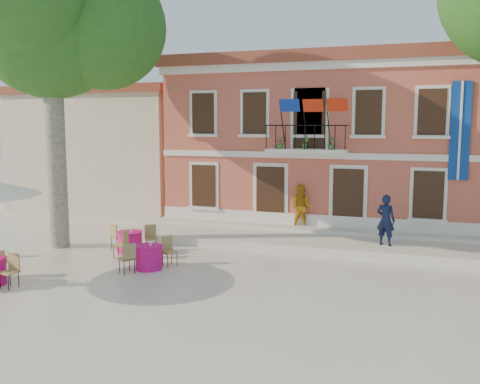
% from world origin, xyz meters
% --- Properties ---
extents(ground, '(90.00, 90.00, 0.00)m').
position_xyz_m(ground, '(0.00, 0.00, 0.00)').
color(ground, beige).
rests_on(ground, ground).
extents(main_building, '(13.50, 9.59, 7.50)m').
position_xyz_m(main_building, '(2.00, 9.99, 3.78)').
color(main_building, '#CA5649').
rests_on(main_building, ground).
extents(neighbor_west, '(9.40, 9.40, 6.40)m').
position_xyz_m(neighbor_west, '(-9.50, 11.00, 3.22)').
color(neighbor_west, beige).
rests_on(neighbor_west, ground).
extents(terrace, '(14.00, 3.40, 0.30)m').
position_xyz_m(terrace, '(2.00, 4.40, 0.15)').
color(terrace, silver).
rests_on(terrace, ground).
extents(plane_tree_west, '(5.66, 5.66, 11.12)m').
position_xyz_m(plane_tree_west, '(-6.36, 1.02, 8.19)').
color(plane_tree_west, '#A59E84').
rests_on(plane_tree_west, ground).
extents(pedestrian_navy, '(0.76, 0.61, 1.80)m').
position_xyz_m(pedestrian_navy, '(5.21, 3.90, 1.20)').
color(pedestrian_navy, '#101735').
rests_on(pedestrian_navy, terrace).
extents(pedestrian_orange, '(0.92, 0.73, 1.84)m').
position_xyz_m(pedestrian_orange, '(1.80, 5.66, 1.22)').
color(pedestrian_orange, orange).
rests_on(pedestrian_orange, terrace).
extents(cafe_table_3, '(1.86, 1.70, 0.95)m').
position_xyz_m(cafe_table_3, '(-3.36, 1.02, 0.43)').
color(cafe_table_3, '#EA1678').
rests_on(cafe_table_3, ground).
extents(cafe_table_4, '(1.42, 1.83, 0.95)m').
position_xyz_m(cafe_table_4, '(-1.67, -0.69, 0.42)').
color(cafe_table_4, '#EA1678').
rests_on(cafe_table_4, ground).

